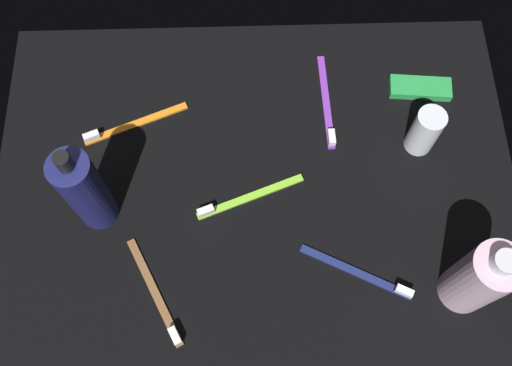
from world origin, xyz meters
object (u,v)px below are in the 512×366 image
object	(u,v)px
lotion_bottle	(85,191)
bodywash_bottle	(480,278)
deodorant_stick	(425,131)
toothbrush_brown	(157,298)
toothbrush_orange	(130,125)
toothbrush_lime	(244,198)
toothbrush_navy	(363,275)
snack_bar_green	(420,88)
toothbrush_purple	(327,106)

from	to	relation	value
lotion_bottle	bodywash_bottle	distance (cm)	56.74
deodorant_stick	bodywash_bottle	bearing A→B (deg)	97.53
deodorant_stick	toothbrush_brown	xyz separation A→B (cm)	(42.12, 24.50, -4.04)
toothbrush_brown	toothbrush_orange	xyz separation A→B (cm)	(5.70, -29.03, 0.00)
toothbrush_lime	toothbrush_navy	distance (cm)	21.80
toothbrush_lime	bodywash_bottle	bearing A→B (deg)	154.46
toothbrush_brown	lotion_bottle	bearing A→B (deg)	-55.69
toothbrush_lime	toothbrush_orange	world-z (taller)	same
lotion_bottle	bodywash_bottle	world-z (taller)	lotion_bottle
toothbrush_orange	snack_bar_green	distance (cm)	49.82
deodorant_stick	snack_bar_green	world-z (taller)	deodorant_stick
lotion_bottle	snack_bar_green	distance (cm)	57.85
lotion_bottle	toothbrush_purple	distance (cm)	42.00
toothbrush_navy	toothbrush_purple	distance (cm)	29.29
toothbrush_brown	snack_bar_green	bearing A→B (deg)	-141.57
bodywash_bottle	toothbrush_navy	distance (cm)	16.53
toothbrush_brown	deodorant_stick	bearing A→B (deg)	-149.82
toothbrush_purple	snack_bar_green	xyz separation A→B (cm)	(-16.24, -3.01, 0.14)
lotion_bottle	toothbrush_brown	size ratio (longest dim) A/B	1.23
deodorant_stick	toothbrush_navy	world-z (taller)	deodorant_stick
toothbrush_navy	toothbrush_orange	world-z (taller)	same
bodywash_bottle	toothbrush_brown	bearing A→B (deg)	-0.01
toothbrush_lime	snack_bar_green	bearing A→B (deg)	-147.69
toothbrush_orange	snack_bar_green	bearing A→B (deg)	-173.40
toothbrush_brown	toothbrush_orange	world-z (taller)	same
lotion_bottle	toothbrush_purple	world-z (taller)	lotion_bottle
lotion_bottle	toothbrush_orange	bearing A→B (deg)	-104.58
lotion_bottle	toothbrush_lime	bearing A→B (deg)	-176.68
toothbrush_purple	toothbrush_navy	bearing A→B (deg)	96.46
bodywash_bottle	snack_bar_green	bearing A→B (deg)	-87.41
bodywash_bottle	toothbrush_brown	xyz separation A→B (cm)	(45.36, -0.01, -7.46)
toothbrush_navy	deodorant_stick	bearing A→B (deg)	-117.28
toothbrush_lime	toothbrush_purple	bearing A→B (deg)	-131.35
toothbrush_orange	snack_bar_green	xyz separation A→B (cm)	(-49.49, -5.72, 0.14)
lotion_bottle	snack_bar_green	xyz separation A→B (cm)	(-53.39, -20.69, -8.30)
toothbrush_purple	snack_bar_green	bearing A→B (deg)	-169.49
toothbrush_brown	snack_bar_green	xyz separation A→B (cm)	(-43.79, -34.75, 0.14)
toothbrush_lime	deodorant_stick	bearing A→B (deg)	-162.52
lotion_bottle	toothbrush_purple	size ratio (longest dim) A/B	1.14
toothbrush_lime	snack_bar_green	xyz separation A→B (cm)	(-30.63, -19.37, 0.14)
toothbrush_brown	toothbrush_purple	xyz separation A→B (cm)	(-27.55, -31.74, 0.00)
deodorant_stick	snack_bar_green	size ratio (longest dim) A/B	0.89
toothbrush_lime	toothbrush_orange	bearing A→B (deg)	-35.89
deodorant_stick	lotion_bottle	bearing A→B (deg)	11.41
toothbrush_brown	snack_bar_green	size ratio (longest dim) A/B	1.60
deodorant_stick	toothbrush_navy	xyz separation A→B (cm)	(11.28, 21.86, -4.04)
bodywash_bottle	toothbrush_lime	size ratio (longest dim) A/B	1.03
deodorant_stick	toothbrush_orange	bearing A→B (deg)	-5.41
lotion_bottle	bodywash_bottle	size ratio (longest dim) A/B	1.15
bodywash_bottle	deodorant_stick	distance (cm)	24.96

